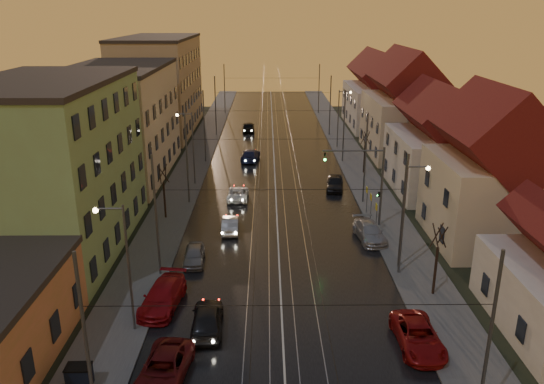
{
  "coord_description": "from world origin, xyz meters",
  "views": [
    {
      "loc": [
        -0.88,
        -25.25,
        18.09
      ],
      "look_at": [
        -0.45,
        20.03,
        2.54
      ],
      "focal_mm": 35.0,
      "sensor_mm": 36.0,
      "label": 1
    }
  ],
  "objects_px": {
    "driving_car_3": "(250,155)",
    "dumpster": "(79,377)",
    "driving_car_1": "(230,224)",
    "parked_left_1": "(164,369)",
    "street_lamp_3": "(341,113)",
    "parked_left_3": "(194,255)",
    "driving_car_2": "(238,193)",
    "street_lamp_0": "(122,257)",
    "driving_car_0": "(207,318)",
    "parked_right_1": "(370,232)",
    "driving_car_4": "(248,127)",
    "traffic_light_mast": "(371,177)",
    "street_lamp_2": "(190,141)",
    "parked_left_2": "(163,296)",
    "street_lamp_1": "(407,206)",
    "parked_right_2": "(335,183)",
    "parked_right_0": "(418,336)"
  },
  "relations": [
    {
      "from": "parked_left_2",
      "to": "street_lamp_3",
      "type": "bearing_deg",
      "value": 75.05
    },
    {
      "from": "street_lamp_0",
      "to": "parked_left_1",
      "type": "bearing_deg",
      "value": -57.0
    },
    {
      "from": "street_lamp_2",
      "to": "street_lamp_3",
      "type": "bearing_deg",
      "value": 41.31
    },
    {
      "from": "driving_car_3",
      "to": "dumpster",
      "type": "distance_m",
      "value": 43.44
    },
    {
      "from": "traffic_light_mast",
      "to": "dumpster",
      "type": "bearing_deg",
      "value": -131.05
    },
    {
      "from": "driving_car_0",
      "to": "driving_car_3",
      "type": "distance_m",
      "value": 37.7
    },
    {
      "from": "parked_right_1",
      "to": "parked_left_3",
      "type": "bearing_deg",
      "value": -169.95
    },
    {
      "from": "street_lamp_2",
      "to": "parked_left_2",
      "type": "bearing_deg",
      "value": -86.59
    },
    {
      "from": "driving_car_2",
      "to": "driving_car_3",
      "type": "distance_m",
      "value": 14.54
    },
    {
      "from": "street_lamp_0",
      "to": "street_lamp_2",
      "type": "relative_size",
      "value": 1.0
    },
    {
      "from": "parked_left_3",
      "to": "dumpster",
      "type": "bearing_deg",
      "value": -109.18
    },
    {
      "from": "driving_car_1",
      "to": "parked_right_2",
      "type": "bearing_deg",
      "value": -134.33
    },
    {
      "from": "driving_car_1",
      "to": "traffic_light_mast",
      "type": "bearing_deg",
      "value": -176.76
    },
    {
      "from": "parked_left_3",
      "to": "street_lamp_2",
      "type": "bearing_deg",
      "value": 94.5
    },
    {
      "from": "street_lamp_3",
      "to": "traffic_light_mast",
      "type": "distance_m",
      "value": 28.03
    },
    {
      "from": "driving_car_1",
      "to": "parked_left_3",
      "type": "distance_m",
      "value": 6.41
    },
    {
      "from": "parked_right_1",
      "to": "driving_car_1",
      "type": "bearing_deg",
      "value": 164.69
    },
    {
      "from": "street_lamp_0",
      "to": "street_lamp_3",
      "type": "height_order",
      "value": "same"
    },
    {
      "from": "driving_car_1",
      "to": "parked_right_0",
      "type": "height_order",
      "value": "parked_right_0"
    },
    {
      "from": "driving_car_0",
      "to": "parked_left_1",
      "type": "xyz_separation_m",
      "value": [
        -1.74,
        -4.54,
        -0.08
      ]
    },
    {
      "from": "driving_car_4",
      "to": "parked_right_1",
      "type": "height_order",
      "value": "driving_car_4"
    },
    {
      "from": "street_lamp_0",
      "to": "street_lamp_1",
      "type": "distance_m",
      "value": 19.89
    },
    {
      "from": "driving_car_2",
      "to": "parked_left_1",
      "type": "height_order",
      "value": "parked_left_1"
    },
    {
      "from": "driving_car_2",
      "to": "parked_right_2",
      "type": "relative_size",
      "value": 1.02
    },
    {
      "from": "driving_car_2",
      "to": "parked_right_1",
      "type": "height_order",
      "value": "parked_right_1"
    },
    {
      "from": "street_lamp_1",
      "to": "driving_car_2",
      "type": "height_order",
      "value": "street_lamp_1"
    },
    {
      "from": "street_lamp_3",
      "to": "parked_left_1",
      "type": "xyz_separation_m",
      "value": [
        -15.32,
        -48.46,
        -4.2
      ]
    },
    {
      "from": "dumpster",
      "to": "driving_car_2",
      "type": "bearing_deg",
      "value": 75.7
    },
    {
      "from": "traffic_light_mast",
      "to": "dumpster",
      "type": "relative_size",
      "value": 6.0
    },
    {
      "from": "street_lamp_2",
      "to": "parked_right_1",
      "type": "distance_m",
      "value": 22.75
    },
    {
      "from": "driving_car_3",
      "to": "parked_right_0",
      "type": "xyz_separation_m",
      "value": [
        10.6,
        -39.47,
        -0.05
      ]
    },
    {
      "from": "street_lamp_2",
      "to": "traffic_light_mast",
      "type": "height_order",
      "value": "street_lamp_2"
    },
    {
      "from": "driving_car_1",
      "to": "parked_left_1",
      "type": "relative_size",
      "value": 0.81
    },
    {
      "from": "driving_car_1",
      "to": "driving_car_2",
      "type": "distance_m",
      "value": 8.29
    },
    {
      "from": "driving_car_1",
      "to": "parked_left_3",
      "type": "xyz_separation_m",
      "value": [
        -2.35,
        -5.97,
        -0.02
      ]
    },
    {
      "from": "street_lamp_0",
      "to": "driving_car_0",
      "type": "bearing_deg",
      "value": 1.08
    },
    {
      "from": "street_lamp_1",
      "to": "parked_right_2",
      "type": "distance_m",
      "value": 18.89
    },
    {
      "from": "street_lamp_1",
      "to": "driving_car_1",
      "type": "xyz_separation_m",
      "value": [
        -13.17,
        6.96,
        -4.23
      ]
    },
    {
      "from": "street_lamp_0",
      "to": "parked_right_1",
      "type": "bearing_deg",
      "value": 38.19
    },
    {
      "from": "traffic_light_mast",
      "to": "driving_car_4",
      "type": "height_order",
      "value": "traffic_light_mast"
    },
    {
      "from": "street_lamp_3",
      "to": "dumpster",
      "type": "distance_m",
      "value": 52.94
    },
    {
      "from": "street_lamp_3",
      "to": "driving_car_0",
      "type": "relative_size",
      "value": 1.77
    },
    {
      "from": "driving_car_4",
      "to": "parked_right_2",
      "type": "xyz_separation_m",
      "value": [
        10.11,
        -28.43,
        -0.05
      ]
    },
    {
      "from": "parked_right_0",
      "to": "driving_car_1",
      "type": "bearing_deg",
      "value": 123.87
    },
    {
      "from": "driving_car_1",
      "to": "parked_right_1",
      "type": "bearing_deg",
      "value": 169.45
    },
    {
      "from": "street_lamp_2",
      "to": "dumpster",
      "type": "bearing_deg",
      "value": -92.14
    },
    {
      "from": "parked_right_1",
      "to": "driving_car_2",
      "type": "bearing_deg",
      "value": 132.11
    },
    {
      "from": "street_lamp_0",
      "to": "traffic_light_mast",
      "type": "xyz_separation_m",
      "value": [
        17.1,
        16.0,
        -0.29
      ]
    },
    {
      "from": "driving_car_4",
      "to": "driving_car_1",
      "type": "bearing_deg",
      "value": 87.79
    },
    {
      "from": "street_lamp_0",
      "to": "parked_left_3",
      "type": "relative_size",
      "value": 2.13
    }
  ]
}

